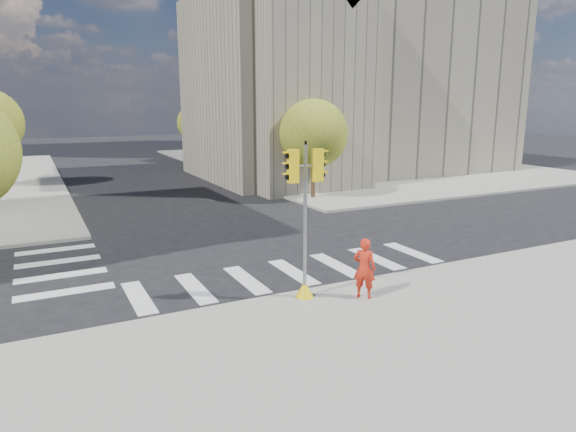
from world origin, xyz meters
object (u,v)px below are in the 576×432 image
object	(u,v)px
lamp_near	(291,123)
traffic_signal	(305,233)
photographer	(364,268)
lamp_far	(221,117)

from	to	relation	value
lamp_near	traffic_signal	xyz separation A→B (m)	(-9.06, -18.60, -2.43)
lamp_near	photographer	bearing A→B (deg)	-111.05
traffic_signal	lamp_near	bearing A→B (deg)	70.07
lamp_far	photographer	world-z (taller)	lamp_far
lamp_far	photographer	bearing A→B (deg)	-102.61
traffic_signal	photographer	size ratio (longest dim) A/B	2.54
lamp_near	traffic_signal	distance (m)	20.83
lamp_far	traffic_signal	size ratio (longest dim) A/B	1.73
photographer	lamp_far	bearing A→B (deg)	-53.77
lamp_far	photographer	xyz separation A→B (m)	(-7.48, -33.43, -3.51)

